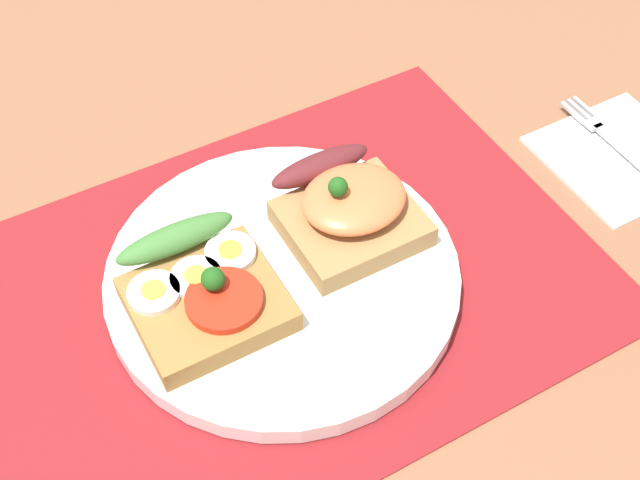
% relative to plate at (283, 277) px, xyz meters
% --- Properties ---
extents(ground_plane, '(1.20, 0.90, 0.03)m').
position_rel_plate_xyz_m(ground_plane, '(0.00, 0.00, -0.03)').
color(ground_plane, brown).
extents(placemat, '(0.44, 0.32, 0.00)m').
position_rel_plate_xyz_m(placemat, '(0.00, 0.00, -0.01)').
color(placemat, maroon).
rests_on(placemat, ground_plane).
extents(plate, '(0.25, 0.25, 0.02)m').
position_rel_plate_xyz_m(plate, '(0.00, 0.00, 0.00)').
color(plate, white).
rests_on(plate, placemat).
extents(sandwich_egg_tomato, '(0.10, 0.10, 0.04)m').
position_rel_plate_xyz_m(sandwich_egg_tomato, '(-0.06, 0.00, 0.02)').
color(sandwich_egg_tomato, olive).
rests_on(sandwich_egg_tomato, plate).
extents(sandwich_salmon, '(0.09, 0.10, 0.05)m').
position_rel_plate_xyz_m(sandwich_salmon, '(0.06, 0.01, 0.03)').
color(sandwich_salmon, '#A27947').
rests_on(sandwich_salmon, plate).
extents(napkin, '(0.12, 0.11, 0.01)m').
position_rel_plate_xyz_m(napkin, '(0.30, -0.02, -0.01)').
color(napkin, white).
rests_on(napkin, ground_plane).
extents(fork, '(0.02, 0.15, 0.00)m').
position_rel_plate_xyz_m(fork, '(0.30, -0.02, -0.00)').
color(fork, '#B7B7BC').
rests_on(fork, napkin).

